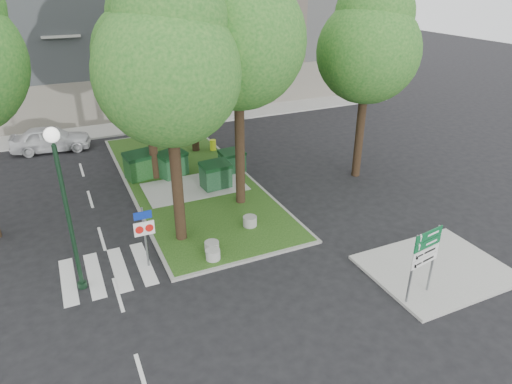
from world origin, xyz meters
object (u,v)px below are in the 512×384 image
tree_median_far (189,6)px  dumpster_c (216,175)px  bollard_right (250,221)px  tree_median_near_left (169,58)px  dumpster_a (140,166)px  dumpster_d (232,161)px  traffic_sign_pole (144,229)px  street_lamp (64,193)px  tree_median_mid (144,43)px  bollard_mid (212,247)px  dumpster_b (172,164)px  tree_street_right (370,41)px  car_white (51,139)px  directional_sign (425,253)px  bollard_left (213,254)px  litter_bin (213,145)px  car_silver (186,112)px  tree_median_near_right (239,27)px

tree_median_far → dumpster_c: bearing=-98.1°
dumpster_c → bollard_right: size_ratio=2.58×
tree_median_near_left → dumpster_a: 9.35m
dumpster_d → traffic_sign_pole: size_ratio=0.56×
dumpster_c → street_lamp: bearing=-146.4°
tree_median_near_left → bollard_right: 7.56m
tree_median_near_left → tree_median_mid: (0.50, 6.50, -0.34)m
tree_median_near_left → bollard_mid: 7.19m
dumpster_b → street_lamp: (-5.46, -7.92, 2.91)m
tree_street_right → dumpster_a: bearing=158.7°
traffic_sign_pole → car_white: size_ratio=0.54×
dumpster_a → directional_sign: directional_sign is taller
tree_median_far → bollard_left: (-3.13, -11.56, -8.00)m
bollard_left → car_white: size_ratio=0.12×
dumpster_d → directional_sign: size_ratio=0.55×
tree_street_right → dumpster_c: size_ratio=6.54×
bollard_left → directional_sign: bearing=-41.8°
dumpster_c → street_lamp: (-7.06, -5.59, 2.92)m
litter_bin → car_silver: 6.81m
bollard_mid → litter_bin: (3.86, 10.56, 0.12)m
tree_median_near_right → dumpster_c: size_ratio=7.45×
dumpster_d → car_silver: dumpster_d is taller
dumpster_a → bollard_mid: 8.31m
street_lamp → directional_sign: 11.74m
dumpster_b → dumpster_d: 3.21m
dumpster_b → traffic_sign_pole: size_ratio=0.71×
car_white → tree_street_right: bearing=-118.7°
tree_median_far → car_white: size_ratio=2.60×
street_lamp → car_white: 15.26m
bollard_right → bollard_mid: bearing=-151.1°
traffic_sign_pole → directional_sign: 9.71m
bollard_right → traffic_sign_pole: (-4.63, -0.97, 1.26)m
dumpster_a → car_silver: dumpster_a is taller
tree_median_mid → car_white: 10.45m
tree_median_near_right → dumpster_b: bearing=117.0°
bollard_right → car_silver: car_silver is taller
dumpster_b → tree_median_near_left: bearing=-124.1°
directional_sign → street_lamp: bearing=142.8°
bollard_mid → traffic_sign_pole: traffic_sign_pole is taller
tree_street_right → dumpster_c: (-7.59, 1.46, -6.21)m
bollard_right → tree_median_near_left: bearing=173.4°
dumpster_c → dumpster_b: bearing=119.6°
tree_median_far → bollard_right: bearing=-94.8°
tree_median_near_left → dumpster_a: (-0.29, 6.71, -6.51)m
dumpster_c → dumpster_d: 2.14m
dumpster_b → dumpster_c: bearing=-77.9°
tree_street_right → bollard_left: size_ratio=18.13×
street_lamp → car_white: bearing=90.9°
dumpster_d → tree_median_near_left: bearing=-133.2°
dumpster_b → bollard_mid: (-0.59, -7.83, -0.46)m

